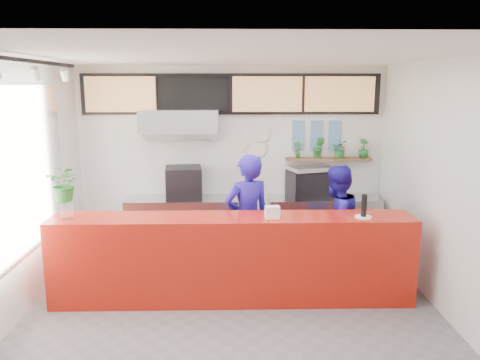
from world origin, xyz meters
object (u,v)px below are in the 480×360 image
(pepper_mill, at_px, (364,205))
(espresso_machine, at_px, (310,184))
(staff_center, at_px, (247,220))
(staff_right, at_px, (335,224))
(service_counter, at_px, (233,259))
(panini_oven, at_px, (184,183))

(pepper_mill, bearing_deg, espresso_machine, 100.26)
(staff_center, xyz_separation_m, staff_right, (1.22, 0.04, -0.08))
(service_counter, height_order, espresso_machine, espresso_machine)
(staff_right, bearing_deg, staff_center, -35.81)
(staff_center, distance_m, pepper_mill, 1.57)
(service_counter, distance_m, staff_right, 1.56)
(panini_oven, height_order, staff_center, staff_center)
(espresso_machine, bearing_deg, pepper_mill, -92.56)
(service_counter, xyz_separation_m, staff_center, (0.21, 0.55, 0.35))
(staff_right, bearing_deg, pepper_mill, 67.57)
(staff_right, bearing_deg, service_counter, -15.38)
(pepper_mill, bearing_deg, staff_right, 105.46)
(service_counter, relative_size, staff_right, 2.76)
(pepper_mill, bearing_deg, panini_oven, 141.75)
(service_counter, height_order, pepper_mill, pepper_mill)
(panini_oven, relative_size, espresso_machine, 0.83)
(panini_oven, relative_size, staff_right, 0.35)
(staff_center, bearing_deg, pepper_mill, 133.90)
(service_counter, bearing_deg, pepper_mill, -2.81)
(staff_center, xyz_separation_m, pepper_mill, (1.40, -0.62, 0.35))
(staff_center, bearing_deg, staff_right, 159.99)
(staff_center, bearing_deg, service_counter, 47.17)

